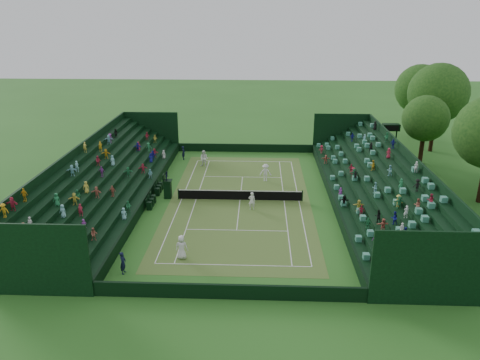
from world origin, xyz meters
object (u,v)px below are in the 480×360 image
at_px(tennis_net, 240,195).
at_px(player_far_west, 204,159).
at_px(umpire_chair, 167,187).
at_px(player_near_east, 252,201).
at_px(player_near_west, 182,247).
at_px(player_far_east, 265,173).

bearing_deg(tennis_net, player_far_west, 114.52).
height_order(tennis_net, umpire_chair, umpire_chair).
xyz_separation_m(tennis_net, player_near_east, (1.14, -2.12, 0.30)).
bearing_deg(player_near_west, player_near_east, -116.30).
relative_size(umpire_chair, player_near_east, 1.60).
relative_size(player_far_west, player_far_east, 1.02).
relative_size(umpire_chair, player_far_west, 1.39).
distance_m(player_near_west, player_near_east, 10.16).
xyz_separation_m(tennis_net, player_near_west, (-3.68, -11.06, 0.37)).
bearing_deg(tennis_net, player_near_west, -108.42).
distance_m(tennis_net, player_near_east, 2.43).
relative_size(umpire_chair, player_near_west, 1.48).
relative_size(tennis_net, umpire_chair, 4.42).
distance_m(player_near_west, player_far_east, 17.48).
bearing_deg(player_far_east, umpire_chair, -150.90).
height_order(player_near_east, player_far_west, player_far_west).
distance_m(tennis_net, umpire_chair, 6.86).
xyz_separation_m(player_near_east, player_far_west, (-5.62, 11.93, 0.12)).
relative_size(umpire_chair, player_far_east, 1.43).
xyz_separation_m(umpire_chair, player_far_east, (9.24, 5.05, -0.20)).
xyz_separation_m(umpire_chair, player_near_east, (7.98, -2.40, -0.30)).
bearing_deg(player_near_east, umpire_chair, -19.87).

